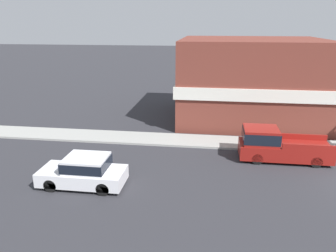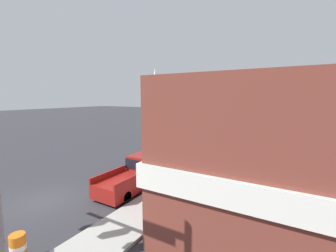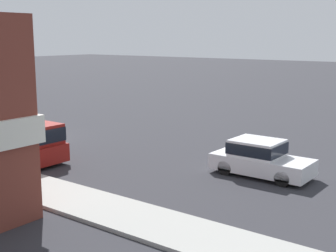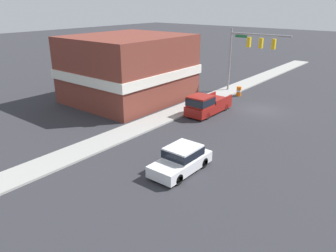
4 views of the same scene
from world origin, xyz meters
TOP-DOWN VIEW (x-y plane):
  - ground_plane at (0.00, 0.00)m, footprint 200.00×200.00m
  - car_lead at (-1.44, 14.58)m, footprint 1.91×4.30m
  - pickup_truck_parked at (3.32, 4.46)m, footprint 1.96×5.31m

SIDE VIEW (x-z plane):
  - ground_plane at x=0.00m, z-range 0.00..0.00m
  - car_lead at x=-1.44m, z-range 0.03..1.61m
  - pickup_truck_parked at x=3.32m, z-range -0.02..1.93m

